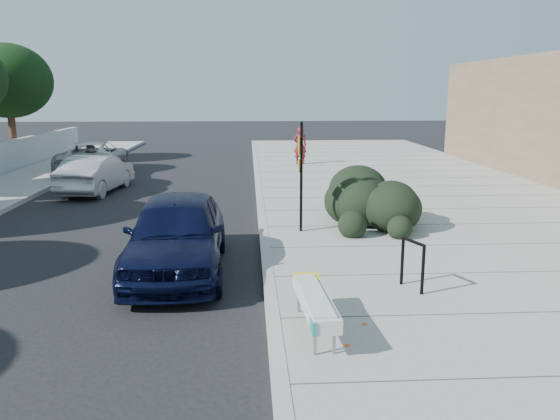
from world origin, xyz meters
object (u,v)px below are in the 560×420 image
(bench, at_px, (315,301))
(sedan_navy, at_px, (177,234))
(bike_rack, at_px, (413,260))
(sign_post, at_px, (301,170))
(wagon_silver, at_px, (96,174))
(pedestrian, at_px, (300,146))
(suv_silver, at_px, (93,157))

(bench, bearing_deg, sedan_navy, 122.72)
(bench, height_order, bike_rack, bike_rack)
(sign_post, bearing_deg, wagon_silver, 147.42)
(wagon_silver, distance_m, pedestrian, 10.46)
(bike_rack, relative_size, sedan_navy, 0.19)
(sedan_navy, xyz_separation_m, wagon_silver, (-4.15, 9.40, -0.12))
(sedan_navy, distance_m, wagon_silver, 10.28)
(suv_silver, bearing_deg, sedan_navy, 106.68)
(sedan_navy, bearing_deg, wagon_silver, 112.35)
(bench, height_order, suv_silver, suv_silver)
(bike_rack, xyz_separation_m, sign_post, (-1.62, 4.33, 1.02))
(bench, relative_size, sign_post, 0.72)
(sign_post, distance_m, pedestrian, 13.35)
(sign_post, height_order, suv_silver, sign_post)
(sign_post, relative_size, wagon_silver, 0.66)
(sign_post, bearing_deg, bench, -81.70)
(bike_rack, bearing_deg, wagon_silver, 105.28)
(sign_post, distance_m, sedan_navy, 3.95)
(bike_rack, bearing_deg, sign_post, 88.13)
(bike_rack, height_order, pedestrian, pedestrian)
(bike_rack, xyz_separation_m, sedan_navy, (-4.42, 1.70, 0.11))
(bike_rack, xyz_separation_m, pedestrian, (-0.39, 17.61, 0.35))
(sedan_navy, height_order, suv_silver, sedan_navy)
(pedestrian, bearing_deg, suv_silver, 12.84)
(bike_rack, height_order, suv_silver, suv_silver)
(sign_post, distance_m, wagon_silver, 9.75)
(pedestrian, bearing_deg, wagon_silver, 40.39)
(bench, height_order, sedan_navy, sedan_navy)
(bench, distance_m, bike_rack, 2.59)
(suv_silver, bearing_deg, bench, 109.83)
(bike_rack, distance_m, sedan_navy, 4.74)
(sign_post, bearing_deg, suv_silver, 137.69)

